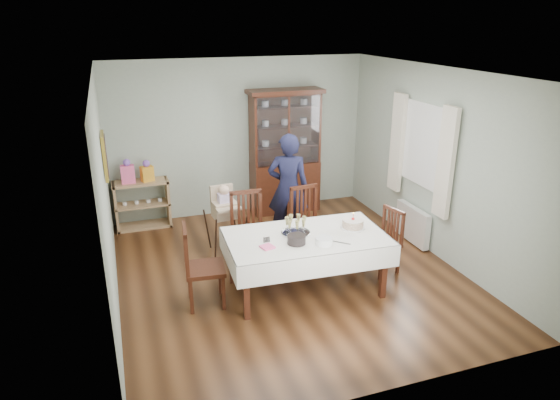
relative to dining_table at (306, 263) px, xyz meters
name	(u,v)px	position (x,y,z in m)	size (l,w,h in m)	color
floor	(288,272)	(-0.05, 0.51, -0.38)	(5.00, 5.00, 0.00)	#593319
room_shell	(276,143)	(-0.05, 1.05, 1.32)	(5.00, 5.00, 5.00)	#9EAA99
dining_table	(306,263)	(0.00, 0.00, 0.00)	(2.06, 1.25, 0.76)	#421B10
china_cabinet	(285,150)	(0.70, 2.77, 0.74)	(1.30, 0.48, 2.18)	#421B10
sideboard	(142,204)	(-1.80, 2.79, 0.02)	(0.90, 0.38, 0.80)	tan
picture_frame	(104,156)	(-2.27, 1.31, 1.27)	(0.04, 0.48, 0.58)	gold
window	(424,145)	(2.17, 0.81, 1.17)	(0.04, 1.02, 1.22)	white
curtain_left	(446,163)	(2.11, 0.19, 1.07)	(0.07, 0.30, 1.55)	silver
curtain_right	(397,143)	(2.11, 1.43, 1.07)	(0.07, 0.30, 1.55)	silver
radiator	(412,224)	(2.11, 0.81, -0.08)	(0.10, 0.80, 0.55)	white
chair_far_left	(250,245)	(-0.49, 0.87, -0.07)	(0.49, 0.49, 1.06)	#421B10
chair_far_right	(309,235)	(0.42, 0.93, -0.08)	(0.50, 0.50, 1.02)	#421B10
chair_end_left	(204,281)	(-1.29, 0.09, -0.08)	(0.51, 0.51, 1.03)	#421B10
chair_end_right	(382,254)	(1.18, 0.11, -0.12)	(0.49, 0.49, 0.90)	#421B10
woman	(288,188)	(0.31, 1.52, 0.47)	(0.63, 0.41, 1.71)	black
high_chair	(225,226)	(-0.70, 1.45, 0.02)	(0.50, 0.50, 1.04)	black
champagne_tray	(296,229)	(-0.10, 0.10, 0.44)	(0.37, 0.37, 0.22)	silver
birthday_cake	(353,224)	(0.66, 0.03, 0.43)	(0.32, 0.32, 0.22)	white
plate_stack_dark	(296,239)	(-0.19, -0.17, 0.43)	(0.23, 0.23, 0.11)	black
plate_stack_white	(324,241)	(0.11, -0.30, 0.42)	(0.21, 0.21, 0.09)	white
napkin_stack	(267,247)	(-0.56, -0.17, 0.39)	(0.15, 0.15, 0.02)	#FC5D97
cutlery	(264,240)	(-0.54, 0.04, 0.38)	(0.10, 0.15, 0.01)	silver
cake_knife	(340,242)	(0.31, -0.33, 0.38)	(0.26, 0.02, 0.01)	silver
gift_bag_pink	(128,172)	(-1.98, 2.77, 0.59)	(0.22, 0.14, 0.40)	#FC5D97
gift_bag_orange	(147,172)	(-1.68, 2.77, 0.57)	(0.22, 0.19, 0.35)	orange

